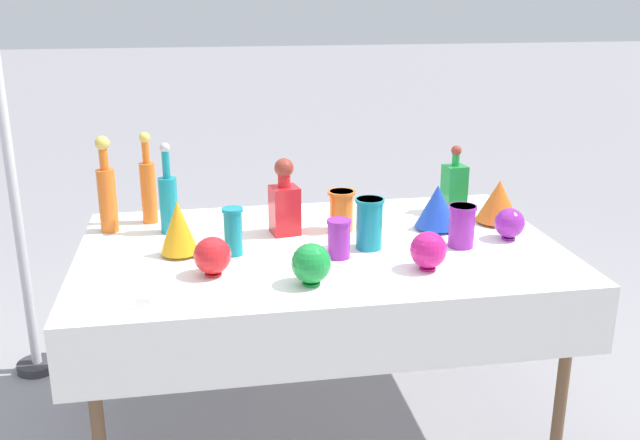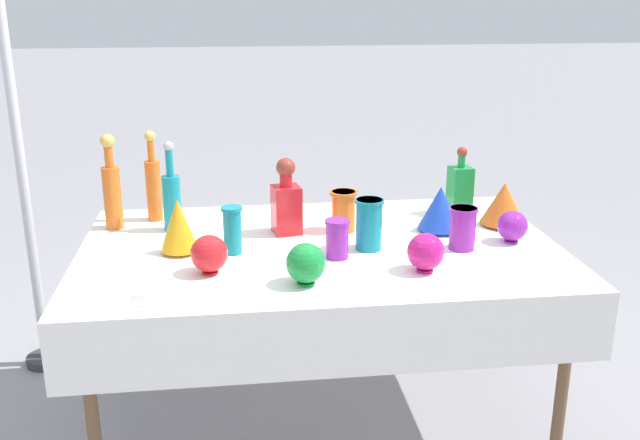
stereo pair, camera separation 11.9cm
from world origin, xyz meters
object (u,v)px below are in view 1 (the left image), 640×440
(tall_bottle_0, at_px, (148,186))
(round_bowl_1, at_px, (311,263))
(slender_vase_4, at_px, (462,225))
(fluted_vase_0, at_px, (178,227))
(tall_bottle_2, at_px, (168,200))
(slender_vase_1, at_px, (339,237))
(round_bowl_0, at_px, (212,256))
(canopy_pole, at_px, (8,154))
(tall_bottle_1, at_px, (107,191))
(fluted_vase_2, at_px, (437,206))
(slender_vase_3, at_px, (341,209))
(round_bowl_2, at_px, (428,250))
(slender_vase_2, at_px, (233,230))
(fluted_vase_1, at_px, (499,201))
(square_decanter_0, at_px, (285,202))
(slender_vase_0, at_px, (369,222))
(cardboard_box_behind_left, at_px, (296,282))
(round_bowl_3, at_px, (510,223))
(square_decanter_1, at_px, (454,186))

(tall_bottle_0, bearing_deg, round_bowl_1, -54.01)
(slender_vase_4, distance_m, fluted_vase_0, 1.04)
(tall_bottle_0, height_order, slender_vase_4, tall_bottle_0)
(tall_bottle_2, bearing_deg, fluted_vase_0, -81.17)
(slender_vase_1, distance_m, round_bowl_1, 0.27)
(round_bowl_0, xyz_separation_m, round_bowl_1, (0.31, -0.13, 0.00))
(round_bowl_0, distance_m, canopy_pole, 1.19)
(tall_bottle_1, xyz_separation_m, tall_bottle_2, (0.24, -0.06, -0.03))
(fluted_vase_2, bearing_deg, slender_vase_3, 172.65)
(fluted_vase_2, distance_m, round_bowl_2, 0.45)
(fluted_vase_2, relative_size, round_bowl_2, 1.34)
(slender_vase_2, xyz_separation_m, round_bowl_2, (0.65, -0.26, -0.02))
(tall_bottle_2, bearing_deg, slender_vase_4, -18.20)
(fluted_vase_1, distance_m, canopy_pole, 2.06)
(round_bowl_1, bearing_deg, slender_vase_3, 68.43)
(square_decanter_0, distance_m, slender_vase_2, 0.30)
(tall_bottle_2, bearing_deg, tall_bottle_0, 119.95)
(tall_bottle_1, distance_m, tall_bottle_2, 0.25)
(slender_vase_0, height_order, cardboard_box_behind_left, slender_vase_0)
(round_bowl_1, bearing_deg, slender_vase_0, 48.55)
(fluted_vase_2, bearing_deg, fluted_vase_1, 6.81)
(round_bowl_2, distance_m, canopy_pole, 1.81)
(slender_vase_1, distance_m, slender_vase_3, 0.30)
(fluted_vase_0, bearing_deg, round_bowl_1, -39.40)
(tall_bottle_2, bearing_deg, round_bowl_2, -32.06)
(fluted_vase_2, distance_m, cardboard_box_behind_left, 1.24)
(slender_vase_2, bearing_deg, canopy_pole, 143.74)
(slender_vase_1, height_order, slender_vase_2, slender_vase_2)
(tall_bottle_1, bearing_deg, tall_bottle_0, 29.94)
(tall_bottle_0, relative_size, tall_bottle_2, 1.04)
(tall_bottle_0, height_order, fluted_vase_2, tall_bottle_0)
(slender_vase_4, distance_m, round_bowl_1, 0.67)
(round_bowl_3, bearing_deg, square_decanter_1, 102.77)
(tall_bottle_0, xyz_separation_m, canopy_pole, (-0.58, 0.22, 0.11))
(slender_vase_0, distance_m, canopy_pole, 1.56)
(round_bowl_2, bearing_deg, round_bowl_3, 31.23)
(slender_vase_1, bearing_deg, tall_bottle_1, 152.17)
(tall_bottle_1, relative_size, slender_vase_4, 2.41)
(square_decanter_0, distance_m, fluted_vase_0, 0.44)
(tall_bottle_0, bearing_deg, tall_bottle_2, -60.05)
(tall_bottle_0, relative_size, slender_vase_4, 2.36)
(slender_vase_1, relative_size, round_bowl_0, 1.05)
(tall_bottle_1, xyz_separation_m, slender_vase_1, (0.84, -0.45, -0.09))
(fluted_vase_2, bearing_deg, square_decanter_1, 55.41)
(tall_bottle_1, bearing_deg, fluted_vase_1, -6.03)
(fluted_vase_0, height_order, round_bowl_1, fluted_vase_0)
(fluted_vase_1, distance_m, round_bowl_2, 0.63)
(slender_vase_4, height_order, round_bowl_1, slender_vase_4)
(square_decanter_0, relative_size, slender_vase_2, 1.72)
(fluted_vase_2, bearing_deg, canopy_pole, 163.64)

